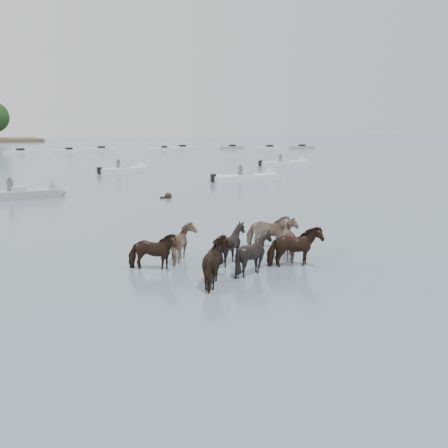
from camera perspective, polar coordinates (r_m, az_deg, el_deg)
name	(u,v)px	position (r m, az deg, el deg)	size (l,w,h in m)	color
ground	(271,266)	(15.30, 5.44, -4.80)	(400.00, 400.00, 0.00)	slate
pony_herd	(241,248)	(15.17, 1.96, -2.76)	(6.17, 4.48, 1.39)	black
swimming_pony	(168,196)	(29.80, -6.52, 3.17)	(0.72, 0.44, 0.44)	black
motorboat_b	(32,194)	(31.96, -21.28, 3.24)	(5.41, 1.74, 1.92)	gray
motorboat_c	(130,170)	(47.60, -10.80, 6.14)	(5.48, 3.00, 1.92)	silver
motorboat_d	(254,178)	(39.66, 3.45, 5.36)	(6.12, 1.72, 1.92)	silver
motorboat_e	(290,163)	(55.81, 7.56, 6.94)	(6.40, 1.83, 1.92)	silver
distant_flotilla	(29,152)	(87.07, -21.50, 7.76)	(106.56, 22.48, 0.93)	silver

